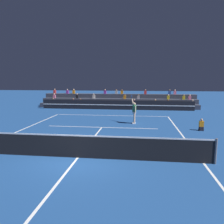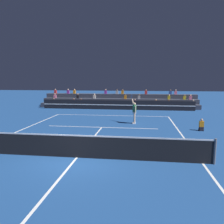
# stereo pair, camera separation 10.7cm
# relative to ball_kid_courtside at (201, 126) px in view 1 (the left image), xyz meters

# --- Properties ---
(ground_plane) EXTENTS (120.00, 120.00, 0.00)m
(ground_plane) POSITION_rel_ball_kid_courtside_xyz_m (-7.06, -6.30, -0.33)
(ground_plane) COLOR navy
(court_lines) EXTENTS (11.10, 23.90, 0.01)m
(court_lines) POSITION_rel_ball_kid_courtside_xyz_m (-7.06, -6.30, -0.33)
(court_lines) COLOR white
(court_lines) RESTS_ON ground
(tennis_net) EXTENTS (12.00, 0.10, 1.10)m
(tennis_net) POSITION_rel_ball_kid_courtside_xyz_m (-7.06, -6.30, 0.21)
(tennis_net) COLOR slate
(tennis_net) RESTS_ON ground
(sponsor_banner_wall) EXTENTS (18.00, 0.26, 1.10)m
(sponsor_banner_wall) POSITION_rel_ball_kid_courtside_xyz_m (-7.06, 10.05, 0.22)
(sponsor_banner_wall) COLOR black
(sponsor_banner_wall) RESTS_ON ground
(bleacher_stand) EXTENTS (19.80, 2.85, 2.28)m
(bleacher_stand) POSITION_rel_ball_kid_courtside_xyz_m (-7.06, 12.58, 0.32)
(bleacher_stand) COLOR #383D4C
(bleacher_stand) RESTS_ON ground
(ball_kid_courtside) EXTENTS (0.30, 0.36, 0.84)m
(ball_kid_courtside) POSITION_rel_ball_kid_courtside_xyz_m (0.00, 0.00, 0.00)
(ball_kid_courtside) COLOR black
(ball_kid_courtside) RESTS_ON ground
(tennis_player) EXTENTS (0.51, 1.21, 2.36)m
(tennis_player) POSITION_rel_ball_kid_courtside_xyz_m (-4.72, 1.90, 0.65)
(tennis_player) COLOR beige
(tennis_player) RESTS_ON ground
(tennis_ball) EXTENTS (0.07, 0.07, 0.07)m
(tennis_ball) POSITION_rel_ball_kid_courtside_xyz_m (-5.71, -4.98, -0.30)
(tennis_ball) COLOR #C6DB33
(tennis_ball) RESTS_ON ground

